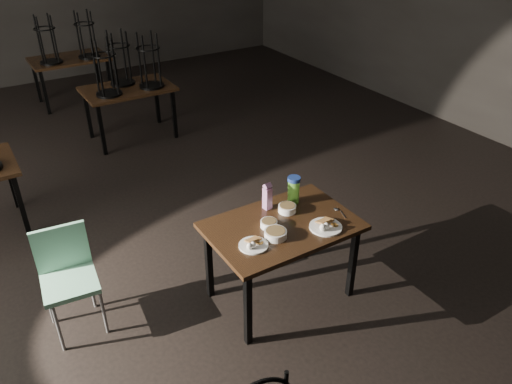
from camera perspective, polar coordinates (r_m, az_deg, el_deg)
room at (r=4.17m, az=-14.40°, el=20.21°), size 12.00×12.04×3.22m
main_table at (r=4.08m, az=2.97°, el=-4.60°), size 1.20×0.80×0.75m
plate_left at (r=3.78m, az=-0.30°, el=-5.98°), size 0.23×0.23×0.07m
plate_right at (r=4.01m, az=7.98°, el=-3.82°), size 0.26×0.26×0.09m
bowl_near at (r=3.99m, az=1.49°, el=-3.63°), size 0.14×0.14×0.05m
bowl_far at (r=4.18m, az=3.59°, el=-1.86°), size 0.15×0.15×0.06m
bowl_big at (r=3.87m, az=2.24°, el=-4.79°), size 0.18×0.18×0.06m
juice_carton at (r=4.17m, az=1.30°, el=-0.55°), size 0.07×0.07×0.25m
water_bottle at (r=4.26m, az=4.32°, el=0.29°), size 0.14×0.14×0.24m
spoon at (r=4.26m, az=9.25°, el=-2.03°), size 0.05×0.18×0.01m
school_chair at (r=4.17m, az=-20.80°, el=-8.51°), size 0.45×0.45×0.88m
bg_table_right at (r=7.21m, az=-14.48°, el=11.68°), size 1.20×0.80×1.48m
bg_table_far at (r=8.89m, az=-20.58°, el=14.12°), size 1.20×0.80×1.48m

